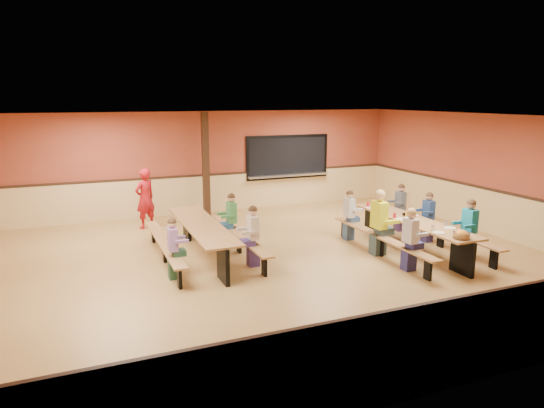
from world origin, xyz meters
name	(u,v)px	position (x,y,z in m)	size (l,w,h in m)	color
ground	(270,262)	(0.00, 0.00, 0.00)	(12.00, 12.00, 0.00)	olive
room_envelope	(270,231)	(0.00, 0.00, 0.69)	(12.04, 10.04, 3.02)	#97402C
kitchen_pass_through	(288,159)	(2.60, 4.96, 1.49)	(2.78, 0.28, 1.38)	black
structural_post	(206,165)	(-0.20, 4.40, 1.50)	(0.18, 0.18, 3.00)	black
cafeteria_table_main	(412,229)	(3.23, -0.50, 0.53)	(1.91, 3.70, 0.74)	#9F6E3F
cafeteria_table_second	(202,234)	(-1.22, 0.88, 0.53)	(1.91, 3.70, 0.74)	#9F6E3F
seated_child_white_left	(410,240)	(2.40, -1.47, 0.63)	(0.39, 0.32, 1.25)	#BBBAC0
seated_adult_yellow	(379,223)	(2.40, -0.39, 0.71)	(0.47, 0.39, 1.42)	yellow
seated_child_grey_left	(349,215)	(2.40, 0.85, 0.60)	(0.37, 0.30, 1.20)	#B6B6B6
seated_child_teal_right	(469,229)	(4.05, -1.32, 0.64)	(0.40, 0.33, 1.27)	#13768E
seated_child_navy_right	(428,218)	(4.05, -0.02, 0.59)	(0.36, 0.29, 1.19)	navy
seated_child_char_right	(400,208)	(4.05, 1.05, 0.60)	(0.37, 0.30, 1.21)	#45494D
seated_child_purple_sec	(173,249)	(-2.05, -0.16, 0.59)	(0.35, 0.29, 1.17)	#8B609C
seated_child_green_sec	(232,220)	(-0.40, 1.40, 0.62)	(0.38, 0.31, 1.23)	#39783F
seated_child_tan_sec	(253,237)	(-0.40, -0.05, 0.62)	(0.39, 0.32, 1.24)	#C0AE9A
standing_woman	(145,198)	(-2.01, 3.81, 0.80)	(0.58, 0.38, 1.59)	#A71319
punch_pitcher	(378,204)	(3.14, 0.73, 0.85)	(0.16, 0.16, 0.22)	red
chip_bowl	(461,235)	(3.13, -2.07, 0.81)	(0.32, 0.32, 0.15)	orange
napkin_dispenser	(408,215)	(3.19, -0.37, 0.80)	(0.10, 0.14, 0.13)	black
condiment_mustard	(407,215)	(3.10, -0.43, 0.82)	(0.06, 0.06, 0.17)	yellow
condiment_ketchup	(410,216)	(3.11, -0.52, 0.82)	(0.06, 0.06, 0.17)	#B2140F
table_paddle	(408,210)	(3.31, -0.18, 0.88)	(0.16, 0.16, 0.56)	black
place_settings	(413,217)	(3.23, -0.50, 0.80)	(0.65, 3.30, 0.11)	beige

